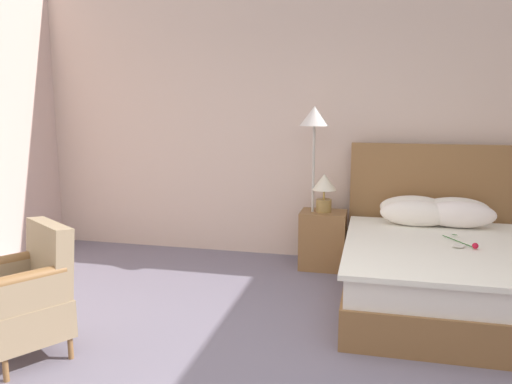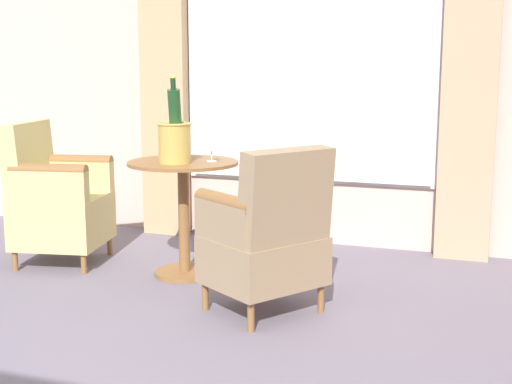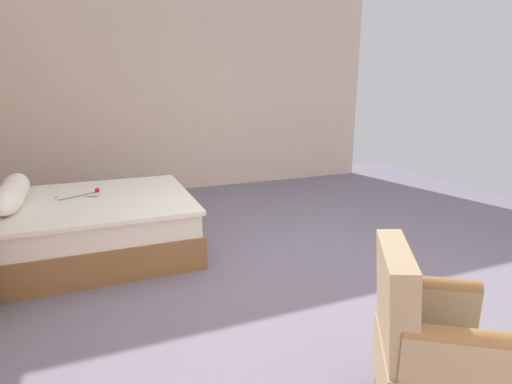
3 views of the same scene
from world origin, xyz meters
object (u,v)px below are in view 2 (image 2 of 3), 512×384
at_px(wine_glass_near_bucket, 212,146).
at_px(armchair_facing_bed, 56,201).
at_px(side_table_round, 184,203).
at_px(armchair_by_window, 268,236).
at_px(wine_glass_near_edge, 170,141).
at_px(champagne_bucket, 175,137).

bearing_deg(wine_glass_near_bucket, armchair_facing_bed, -87.21).
bearing_deg(side_table_round, armchair_facing_bed, -89.59).
bearing_deg(wine_glass_near_bucket, armchair_by_window, 45.49).
height_order(wine_glass_near_edge, armchair_by_window, armchair_by_window).
bearing_deg(armchair_facing_bed, wine_glass_near_bucket, 92.79).
distance_m(champagne_bucket, armchair_by_window, 0.95).
bearing_deg(wine_glass_near_edge, champagne_bucket, 34.09).
xyz_separation_m(wine_glass_near_bucket, armchair_facing_bed, (0.05, -1.10, -0.40)).
distance_m(champagne_bucket, armchair_facing_bed, 1.03).
bearing_deg(armchair_by_window, wine_glass_near_bucket, -134.51).
bearing_deg(side_table_round, wine_glass_near_bucket, 105.33).
xyz_separation_m(side_table_round, champagne_bucket, (0.08, -0.01, 0.42)).
height_order(wine_glass_near_bucket, armchair_by_window, armchair_by_window).
distance_m(armchair_by_window, armchair_facing_bed, 1.72).
distance_m(side_table_round, wine_glass_near_bucket, 0.40).
relative_size(champagne_bucket, armchair_by_window, 0.59).
height_order(wine_glass_near_bucket, wine_glass_near_edge, wine_glass_near_edge).
relative_size(champagne_bucket, armchair_facing_bed, 0.56).
bearing_deg(armchair_facing_bed, wine_glass_near_edge, 98.37).
bearing_deg(champagne_bucket, armchair_facing_bed, -94.64).
xyz_separation_m(wine_glass_near_edge, armchair_facing_bed, (0.12, -0.79, -0.41)).
relative_size(wine_glass_near_bucket, armchair_by_window, 0.15).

